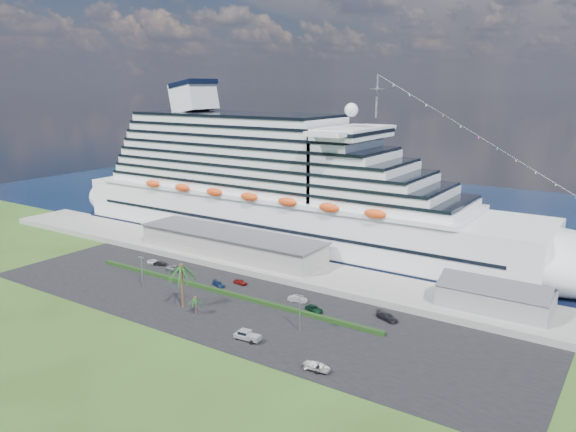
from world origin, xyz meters
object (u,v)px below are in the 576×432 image
Objects in this scene: parked_car_3 at (218,284)px; boat_trailer at (317,366)px; cruise_ship at (285,193)px; pickup_truck at (247,335)px.

boat_trailer reaches higher than parked_car_3.
boat_trailer is (44.20, -24.17, 0.51)m from parked_car_3.
parked_car_3 is (9.12, -44.42, -15.95)m from cruise_ship.
boat_trailer is at bearing -98.98° from parked_car_3.
cruise_ship reaches higher than parked_car_3.
pickup_truck is 0.97× the size of boat_trailer.
cruise_ship is 75.75m from pickup_truck.
parked_car_3 is at bearing 151.33° from boat_trailer.
parked_car_3 is at bearing 140.69° from pickup_truck.
pickup_truck is at bearing -61.99° from cruise_ship.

